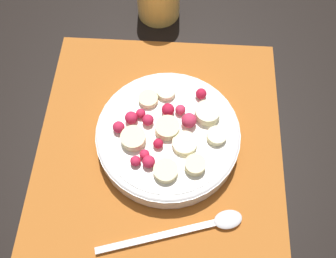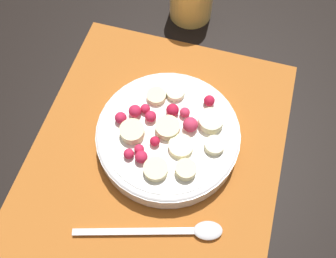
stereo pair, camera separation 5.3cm
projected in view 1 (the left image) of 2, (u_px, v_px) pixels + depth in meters
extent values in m
plane|color=black|center=(158.00, 167.00, 0.56)|extent=(3.00, 3.00, 0.00)
cube|color=#B26023|center=(158.00, 167.00, 0.55)|extent=(0.47, 0.37, 0.01)
cylinder|color=white|center=(168.00, 137.00, 0.55)|extent=(0.21, 0.21, 0.03)
torus|color=white|center=(168.00, 133.00, 0.54)|extent=(0.21, 0.21, 0.01)
cylinder|color=white|center=(168.00, 132.00, 0.54)|extent=(0.19, 0.19, 0.00)
cylinder|color=#F4EAB7|center=(207.00, 113.00, 0.54)|extent=(0.05, 0.05, 0.01)
cylinder|color=beige|center=(167.00, 128.00, 0.53)|extent=(0.04, 0.04, 0.01)
cylinder|color=#F4EAB7|center=(185.00, 143.00, 0.52)|extent=(0.05, 0.05, 0.01)
cylinder|color=beige|center=(133.00, 139.00, 0.52)|extent=(0.05, 0.05, 0.01)
cylinder|color=#F4EAB7|center=(166.00, 92.00, 0.56)|extent=(0.03, 0.03, 0.01)
cylinder|color=#F4EAB7|center=(217.00, 136.00, 0.53)|extent=(0.04, 0.04, 0.01)
cylinder|color=beige|center=(148.00, 99.00, 0.56)|extent=(0.03, 0.03, 0.01)
cylinder|color=beige|center=(195.00, 165.00, 0.51)|extent=(0.03, 0.03, 0.01)
cylinder|color=beige|center=(166.00, 171.00, 0.50)|extent=(0.04, 0.04, 0.01)
sphere|color=red|center=(201.00, 94.00, 0.56)|extent=(0.02, 0.02, 0.02)
sphere|color=#D12347|center=(119.00, 127.00, 0.53)|extent=(0.02, 0.02, 0.02)
sphere|color=#D12347|center=(149.00, 162.00, 0.51)|extent=(0.02, 0.02, 0.02)
sphere|color=#DB3356|center=(189.00, 120.00, 0.53)|extent=(0.02, 0.02, 0.02)
sphere|color=#D12347|center=(145.00, 152.00, 0.52)|extent=(0.01, 0.01, 0.01)
sphere|color=#D12347|center=(135.00, 161.00, 0.51)|extent=(0.01, 0.01, 0.01)
sphere|color=red|center=(168.00, 110.00, 0.54)|extent=(0.02, 0.02, 0.02)
sphere|color=#D12347|center=(131.00, 118.00, 0.54)|extent=(0.02, 0.02, 0.02)
sphere|color=#D12347|center=(148.00, 120.00, 0.54)|extent=(0.02, 0.02, 0.02)
sphere|color=#D12347|center=(141.00, 113.00, 0.54)|extent=(0.01, 0.01, 0.01)
sphere|color=#DB3356|center=(180.00, 110.00, 0.55)|extent=(0.02, 0.02, 0.02)
sphere|color=red|center=(157.00, 143.00, 0.52)|extent=(0.01, 0.01, 0.01)
cube|color=silver|center=(156.00, 237.00, 0.50)|extent=(0.06, 0.16, 0.00)
ellipsoid|color=silver|center=(228.00, 219.00, 0.51)|extent=(0.04, 0.05, 0.01)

